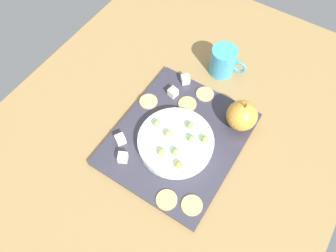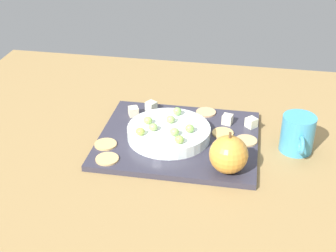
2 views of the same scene
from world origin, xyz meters
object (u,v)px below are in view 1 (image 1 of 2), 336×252
grape_2 (176,152)px  cracker_4 (205,94)px  serving_dish (175,143)px  cracker_2 (192,205)px  cracker_0 (188,105)px  grape_5 (191,125)px  cheese_cube_3 (173,92)px  grape_1 (179,165)px  cheese_cube_2 (185,79)px  cheese_cube_0 (120,139)px  grape_0 (162,152)px  grape_6 (205,140)px  apple_whole (242,116)px  cracker_3 (149,101)px  platter (178,138)px  cup (223,61)px  cracker_1 (167,200)px  grape_7 (157,123)px  grape_4 (168,134)px  cheese_cube_1 (123,158)px  grape_3 (191,139)px

grape_2 → cracker_4: bearing=-170.9°
serving_dish → cracker_2: size_ratio=3.83×
cracker_0 → grape_5: 8.97cm
cheese_cube_3 → grape_1: bearing=35.6°
cheese_cube_2 → cheese_cube_0: bearing=-8.9°
cheese_cube_2 → grape_0: size_ratio=1.11×
serving_dish → grape_6: 7.42cm
grape_2 → cheese_cube_0: bearing=-76.0°
cheese_cube_0 → serving_dish: bearing=117.6°
cracker_4 → serving_dish: bearing=4.4°
apple_whole → cheese_cube_2: 19.22cm
cracker_3 → cracker_4: same height
grape_0 → grape_2: same height
cracker_2 → grape_0: bearing=-117.1°
platter → cheese_cube_2: cheese_cube_2 is taller
cheese_cube_3 → grape_0: 19.13cm
cheese_cube_2 → cup: 11.87cm
cracker_3 → grape_5: size_ratio=2.43×
cracker_0 → grape_1: (17.28, 7.60, 3.19)cm
cheese_cube_2 → cracker_1: size_ratio=0.46×
cracker_2 → grape_5: grape_5 is taller
cheese_cube_0 → grape_5: bearing=131.0°
cracker_4 → grape_5: bearing=11.6°
platter → grape_7: bearing=-77.4°
cheese_cube_2 → cracker_0: bearing=37.1°
platter → cheese_cube_0: bearing=-52.6°
cracker_1 → grape_0: 10.87cm
apple_whole → cracker_0: size_ratio=1.60×
grape_5 → cup: cup is taller
cracker_4 → grape_7: 17.23cm
grape_7 → apple_whole: bearing=128.1°
grape_6 → grape_7: (2.43, -12.05, 0.05)cm
grape_4 → grape_6: bearing=113.4°
platter → cracker_4: 15.08cm
cheese_cube_1 → cracker_0: (-22.01, 5.07, -0.91)cm
serving_dish → apple_whole: 17.88cm
cheese_cube_0 → cracker_1: size_ratio=0.46×
cheese_cube_0 → cracker_2: bearing=79.1°
serving_dish → apple_whole: apple_whole is taller
cracker_0 → cracker_4: same height
cheese_cube_2 → cheese_cube_3: 5.59cm
grape_2 → grape_7: 8.87cm
cheese_cube_1 → grape_0: (-5.30, 7.63, 2.29)cm
cheese_cube_1 → grape_0: size_ratio=1.11×
cheese_cube_3 → grape_2: bearing=34.0°
cheese_cube_3 → grape_5: bearing=52.1°
cheese_cube_3 → grape_4: bearing=27.1°
cracker_1 → grape_3: size_ratio=2.43×
serving_dish → grape_1: size_ratio=9.30×
grape_3 → grape_4: same height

